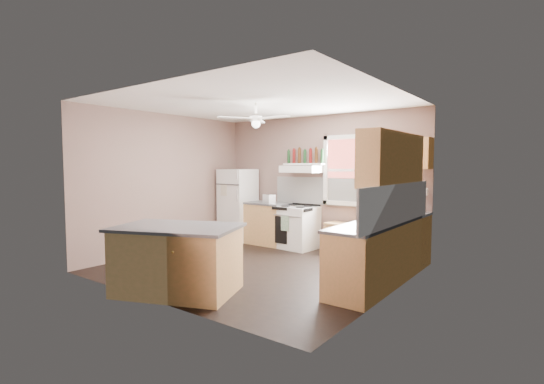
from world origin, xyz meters
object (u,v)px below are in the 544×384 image
Objects in this scene: refrigerator at (238,205)px; stove at (297,227)px; cart at (340,240)px; island at (178,261)px; toaster at (269,199)px.

refrigerator is 1.87× the size of stove.
cart is (2.49, 0.12, -0.53)m from refrigerator.
refrigerator is at bearing -168.54° from cart.
cart is at bearing 55.81° from island.
stove is at bearing 3.37° from refrigerator.
refrigerator is 3.69m from island.
island is (1.78, -3.21, -0.37)m from refrigerator.
refrigerator reaches higher than toaster.
toaster is 0.52× the size of cart.
stove and island have the same top height.
refrigerator is 5.74× the size of toaster.
cart is at bearing 2.62° from refrigerator.
toaster is 0.19× the size of island.
cart is (1.61, 0.12, -0.72)m from toaster.
cart is at bearing 28.45° from toaster.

